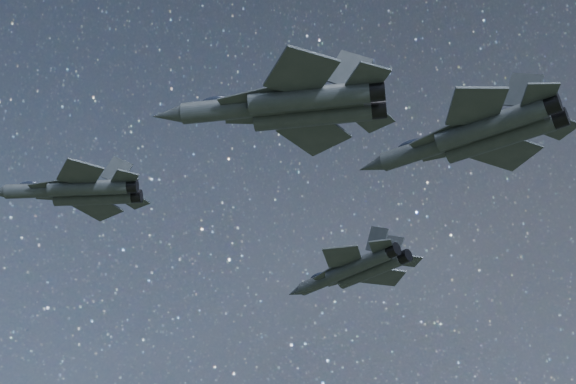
% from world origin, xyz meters
% --- Properties ---
extents(jet_lead, '(15.52, 10.39, 3.93)m').
position_xyz_m(jet_lead, '(-21.74, -6.05, 157.13)').
color(jet_lead, '#2B3236').
extents(jet_left, '(16.94, 11.21, 4.32)m').
position_xyz_m(jet_left, '(-2.04, 16.66, 155.74)').
color(jet_left, '#2B3236').
extents(jet_right, '(19.56, 13.35, 4.91)m').
position_xyz_m(jet_right, '(2.21, -11.77, 155.87)').
color(jet_right, '#2B3236').
extents(jet_slot, '(19.40, 13.44, 4.87)m').
position_xyz_m(jet_slot, '(14.67, -0.88, 157.04)').
color(jet_slot, '#2B3236').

